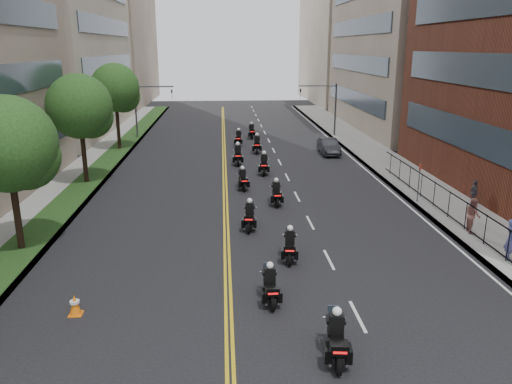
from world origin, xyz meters
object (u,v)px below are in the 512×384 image
(motorcycle_6, at_px, (243,180))
(motorcycle_8, at_px, (238,156))
(motorcycle_10, at_px, (239,139))
(traffic_cone, at_px, (75,305))
(motorcycle_3, at_px, (290,247))
(motorcycle_1, at_px, (336,340))
(motorcycle_11, at_px, (252,132))
(motorcycle_5, at_px, (276,194))
(pedestrian_a, at_px, (511,239))
(motorcycle_7, at_px, (264,165))
(pedestrian_c, at_px, (474,193))
(motorcycle_4, at_px, (250,217))
(motorcycle_9, at_px, (257,145))
(parked_sedan, at_px, (329,146))
(pedestrian_b, at_px, (473,215))
(motorcycle_2, at_px, (270,287))

(motorcycle_6, bearing_deg, motorcycle_8, 85.01)
(motorcycle_10, relative_size, traffic_cone, 2.94)
(motorcycle_3, bearing_deg, motorcycle_1, -79.22)
(motorcycle_10, distance_m, motorcycle_11, 4.18)
(motorcycle_5, relative_size, pedestrian_a, 1.18)
(motorcycle_7, relative_size, pedestrian_c, 1.56)
(motorcycle_7, bearing_deg, motorcycle_6, -108.12)
(motorcycle_4, distance_m, motorcycle_9, 19.78)
(motorcycle_8, xyz_separation_m, motorcycle_10, (0.34, 8.18, -0.06))
(motorcycle_7, xyz_separation_m, motorcycle_10, (-1.55, 11.54, -0.03))
(parked_sedan, distance_m, pedestrian_c, 16.91)
(motorcycle_4, distance_m, pedestrian_a, 12.49)
(traffic_cone, bearing_deg, pedestrian_b, 20.59)
(pedestrian_b, bearing_deg, motorcycle_10, 30.73)
(motorcycle_3, height_order, motorcycle_9, motorcycle_9)
(motorcycle_7, bearing_deg, motorcycle_9, 95.60)
(motorcycle_5, xyz_separation_m, traffic_cone, (-8.68, -12.62, -0.27))
(motorcycle_4, bearing_deg, motorcycle_1, -74.31)
(motorcycle_5, relative_size, pedestrian_c, 1.45)
(motorcycle_3, xyz_separation_m, motorcycle_5, (0.27, 8.31, 0.01))
(motorcycle_2, xyz_separation_m, motorcycle_10, (-0.14, 31.31, 0.05))
(motorcycle_6, bearing_deg, motorcycle_5, -67.27)
(motorcycle_6, distance_m, motorcycle_8, 7.44)
(motorcycle_11, bearing_deg, motorcycle_4, -94.97)
(motorcycle_9, relative_size, pedestrian_c, 1.59)
(motorcycle_9, xyz_separation_m, pedestrian_c, (11.94, -16.91, 0.21))
(motorcycle_5, distance_m, parked_sedan, 15.92)
(motorcycle_7, bearing_deg, motorcycle_4, -92.80)
(motorcycle_2, distance_m, motorcycle_9, 27.72)
(motorcycle_7, distance_m, motorcycle_9, 7.91)
(parked_sedan, height_order, pedestrian_b, pedestrian_b)
(motorcycle_3, distance_m, motorcycle_9, 23.85)
(pedestrian_a, distance_m, traffic_cone, 18.52)
(motorcycle_3, height_order, pedestrian_c, pedestrian_c)
(parked_sedan, bearing_deg, motorcycle_8, -156.16)
(motorcycle_9, distance_m, pedestrian_b, 23.40)
(motorcycle_4, height_order, motorcycle_8, motorcycle_8)
(motorcycle_3, distance_m, pedestrian_c, 13.95)
(motorcycle_5, xyz_separation_m, motorcycle_10, (-1.67, 19.16, 0.02))
(motorcycle_7, relative_size, pedestrian_b, 1.33)
(motorcycle_3, xyz_separation_m, motorcycle_9, (0.16, 23.85, 0.08))
(motorcycle_8, relative_size, motorcycle_9, 1.03)
(motorcycle_7, xyz_separation_m, pedestrian_b, (9.65, -13.41, 0.35))
(motorcycle_8, height_order, motorcycle_10, motorcycle_8)
(motorcycle_6, height_order, motorcycle_10, motorcycle_10)
(motorcycle_6, height_order, motorcycle_9, motorcycle_9)
(motorcycle_4, relative_size, motorcycle_11, 0.96)
(motorcycle_1, xyz_separation_m, parked_sedan, (6.16, 30.52, 0.01))
(motorcycle_1, height_order, pedestrian_c, motorcycle_1)
(motorcycle_1, xyz_separation_m, motorcycle_8, (-2.17, 26.89, 0.06))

